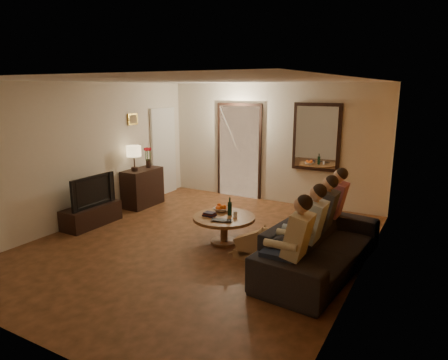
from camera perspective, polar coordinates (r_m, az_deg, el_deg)
The scene contains 33 objects.
floor at distance 6.63m, azimuth -3.58°, elevation -9.11°, with size 5.00×6.00×0.01m, color #3E2710.
ceiling at distance 6.14m, azimuth -3.93°, elevation 13.99°, with size 5.00×6.00×0.01m, color white.
back_wall at distance 8.89m, azimuth 6.88°, elevation 5.22°, with size 5.00×0.02×2.60m, color beige.
front_wall at distance 4.15m, azimuth -26.97°, elevation -5.16°, with size 5.00×0.02×2.60m, color beige.
left_wall at distance 7.88m, azimuth -19.22°, elevation 3.59°, with size 0.02×6.00×2.60m, color beige.
right_wall at distance 5.35m, azimuth 19.36°, elevation -0.63°, with size 0.02×6.00×2.60m, color beige.
orange_accent at distance 5.35m, azimuth 19.25°, elevation -0.62°, with size 0.01×6.00×2.60m, color #D85F25.
kitchen_doorway at distance 9.24m, azimuth 2.19°, elevation 4.03°, with size 1.00×0.06×2.10m, color #FFE0A5.
door_trim at distance 9.23m, azimuth 2.16°, elevation 4.02°, with size 1.12×0.04×2.22m, color black.
fridge_glimpse at distance 9.15m, azimuth 3.59°, elevation 2.98°, with size 0.45×0.03×1.70m, color silver.
mirror_frame at distance 8.49m, azimuth 13.08°, elevation 5.98°, with size 1.00×0.05×1.40m, color black.
mirror_glass at distance 8.47m, azimuth 13.02°, elevation 5.96°, with size 0.86×0.02×1.26m, color white.
white_door at distance 9.56m, azimuth -8.62°, elevation 4.02°, with size 0.06×0.85×2.04m, color white.
framed_art at distance 8.71m, azimuth -12.93°, elevation 8.47°, with size 0.03×0.28×0.24m, color #B28C33.
art_canvas at distance 8.70m, azimuth -12.85°, elevation 8.47°, with size 0.01×0.22×0.18m, color brown.
dresser at distance 8.76m, azimuth -11.55°, elevation -1.05°, with size 0.45×0.90×0.80m, color black.
table_lamp at distance 8.46m, azimuth -12.72°, elevation 3.05°, with size 0.30×0.30×0.54m, color beige, non-canonical shape.
flower_vase at distance 8.80m, azimuth -10.80°, elevation 3.18°, with size 0.14×0.14×0.44m, color #AA121E, non-canonical shape.
tv_stand at distance 7.83m, azimuth -18.40°, elevation -4.80°, with size 0.45×1.12×0.37m, color black.
tv at distance 7.70m, azimuth -18.65°, elevation -1.44°, with size 0.13×0.99×0.57m, color black.
sofa at distance 5.78m, azimuth 13.68°, elevation -9.05°, with size 0.96×2.46×0.72m, color black.
person_a at distance 4.91m, azimuth 9.77°, elevation -9.85°, with size 0.60×0.40×1.20m, color tan, non-canonical shape.
person_b at distance 5.45m, azimuth 11.92°, elevation -7.62°, with size 0.60×0.40×1.20m, color tan, non-canonical shape.
person_c at distance 5.99m, azimuth 13.67°, elevation -5.79°, with size 0.60×0.40×1.20m, color tan, non-canonical shape.
person_d at distance 6.54m, azimuth 15.12°, elevation -4.26°, with size 0.60×0.40×1.20m, color tan, non-canonical shape.
dog at distance 5.96m, azimuth 3.83°, elevation -8.79°, with size 0.56×0.24×0.56m, color #956B44, non-canonical shape.
coffee_table at distance 6.61m, azimuth 0.01°, elevation -7.06°, with size 1.02×1.02×0.45m, color brown.
bowl at distance 6.79m, azimuth -0.40°, elevation -4.21°, with size 0.26×0.26×0.06m, color white.
oranges at distance 6.77m, azimuth -0.41°, elevation -3.66°, with size 0.20×0.20×0.08m, color #E65813, non-canonical shape.
wine_bottle at distance 6.55m, azimuth 0.83°, elevation -3.74°, with size 0.07×0.07×0.31m, color black, non-canonical shape.
wine_glass at distance 6.48m, azimuth 1.63°, elevation -4.91°, with size 0.06×0.06×0.10m, color silver.
book_stack at distance 6.55m, azimuth -2.10°, elevation -4.85°, with size 0.20×0.15×0.07m, color black, non-canonical shape.
laptop at distance 6.25m, azimuth -0.44°, elevation -5.93°, with size 0.33×0.21×0.03m, color black.
Camera 1 is at (3.35, -5.14, 2.50)m, focal length 32.00 mm.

